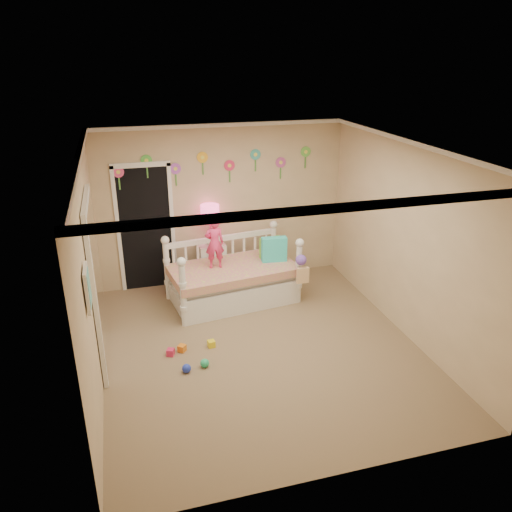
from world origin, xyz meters
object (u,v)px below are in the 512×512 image
object	(u,v)px
nightstand	(212,264)
table_lamp	(210,218)
daybed	(232,269)
child	(215,243)

from	to	relation	value
nightstand	table_lamp	xyz separation A→B (m)	(0.00, 0.00, 0.79)
daybed	table_lamp	size ratio (longest dim) A/B	2.93
daybed	child	xyz separation A→B (m)	(-0.26, 0.02, 0.45)
table_lamp	nightstand	bearing A→B (deg)	0.00
child	table_lamp	world-z (taller)	table_lamp
nightstand	table_lamp	world-z (taller)	table_lamp
daybed	table_lamp	bearing A→B (deg)	98.99
nightstand	table_lamp	bearing A→B (deg)	0.00
daybed	table_lamp	xyz separation A→B (m)	(-0.20, 0.66, 0.63)
nightstand	table_lamp	size ratio (longest dim) A/B	1.10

